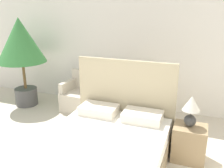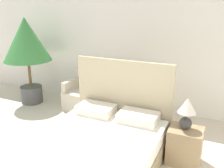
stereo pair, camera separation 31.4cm
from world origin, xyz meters
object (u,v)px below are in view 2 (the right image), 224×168
at_px(armchair_near_window_left, 83,97).
at_px(nightstand, 185,146).
at_px(table_lamp, 187,110).
at_px(armchair_near_window_right, 125,104).
at_px(side_table, 102,102).
at_px(bed, 98,149).
at_px(potted_palm, 27,44).

relative_size(armchair_near_window_left, nightstand, 1.56).
bearing_deg(armchair_near_window_left, table_lamp, -19.68).
height_order(armchair_near_window_left, armchair_near_window_right, same).
xyz_separation_m(armchair_near_window_right, nightstand, (1.34, -1.06, -0.01)).
bearing_deg(armchair_near_window_right, table_lamp, -38.28).
bearing_deg(nightstand, side_table, 151.50).
bearing_deg(table_lamp, bed, -147.60).
distance_m(nightstand, side_table, 2.07).
height_order(armchair_near_window_left, table_lamp, table_lamp).
height_order(bed, nightstand, bed).
distance_m(bed, nightstand, 1.23).
xyz_separation_m(armchair_near_window_left, side_table, (0.48, -0.07, -0.01)).
distance_m(armchair_near_window_left, table_lamp, 2.57).
bearing_deg(bed, armchair_near_window_right, 99.55).
height_order(armchair_near_window_right, side_table, armchair_near_window_right).
xyz_separation_m(armchair_near_window_right, potted_palm, (-2.26, -0.16, 1.08)).
bearing_deg(nightstand, potted_palm, 165.92).
distance_m(armchair_near_window_right, side_table, 0.49).
bearing_deg(side_table, armchair_near_window_right, 8.52).
height_order(bed, armchair_near_window_right, bed).
height_order(armchair_near_window_right, potted_palm, potted_palm).
distance_m(armchair_near_window_right, potted_palm, 2.51).
relative_size(armchair_near_window_right, side_table, 1.61).
relative_size(table_lamp, side_table, 0.89).
height_order(nightstand, table_lamp, table_lamp).
xyz_separation_m(nightstand, side_table, (-1.82, 0.99, -0.01)).
xyz_separation_m(potted_palm, table_lamp, (3.58, -0.89, -0.55)).
xyz_separation_m(bed, table_lamp, (1.03, 0.65, 0.51)).
relative_size(bed, nightstand, 3.75).
xyz_separation_m(armchair_near_window_right, table_lamp, (1.32, -1.05, 0.53)).
relative_size(armchair_near_window_left, table_lamp, 1.82).
height_order(armchair_near_window_left, potted_palm, potted_palm).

